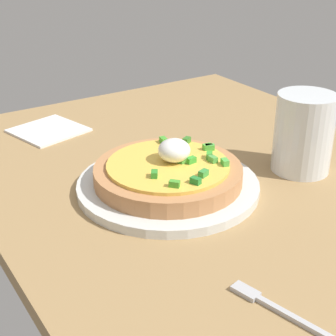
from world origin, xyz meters
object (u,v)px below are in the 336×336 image
object	(u,v)px
plate	(168,185)
napkin	(48,130)
fork	(275,308)
cup_near	(303,136)
pizza	(169,172)

from	to	relation	value
plate	napkin	size ratio (longest dim) A/B	2.28
plate	fork	size ratio (longest dim) A/B	2.09
fork	cup_near	bearing A→B (deg)	-63.05
plate	cup_near	distance (cm)	20.79
plate	cup_near	xyz separation A→B (cm)	(5.27, 19.57, 4.64)
pizza	fork	xyz separation A→B (cm)	(25.54, -4.70, -2.44)
fork	plate	bearing A→B (deg)	-23.25
plate	pizza	size ratio (longest dim) A/B	1.23
pizza	plate	bearing A→B (deg)	-91.83
pizza	fork	size ratio (longest dim) A/B	1.69
pizza	napkin	xyz separation A→B (cm)	(-29.06, -5.88, -2.49)
fork	pizza	bearing A→B (deg)	-23.45
pizza	napkin	distance (cm)	29.76
cup_near	napkin	xyz separation A→B (cm)	(-34.33, -25.36, -5.06)
cup_near	fork	bearing A→B (deg)	-50.03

